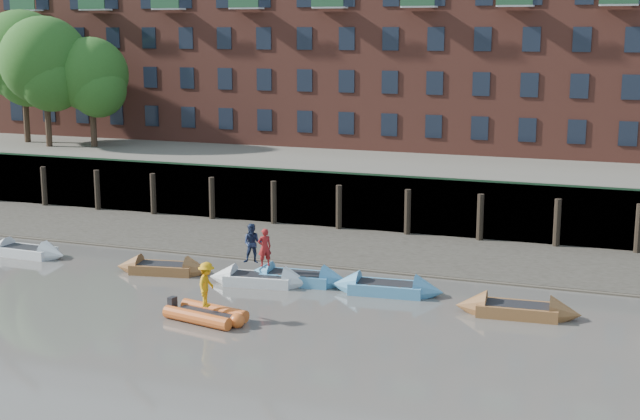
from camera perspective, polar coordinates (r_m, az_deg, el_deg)
The scene contains 17 objects.
ground at distance 30.68m, azimuth -8.70°, elevation -10.03°, with size 220.00×220.00×0.00m, color #5A564F.
foreshore at distance 46.49m, azimuth 2.03°, elevation -2.45°, with size 110.00×8.00×0.50m, color #3D382F.
mud_band at distance 43.37m, azimuth 0.63°, elevation -3.46°, with size 110.00×1.60×0.10m, color #4C4336.
river_wall at distance 50.23m, azimuth 3.61°, elevation 0.45°, with size 110.00×1.23×3.30m.
bank_terrace at distance 63.22m, azimuth 7.15°, elevation 2.66°, with size 110.00×28.00×3.20m, color #5E594D.
apartment_terrace at distance 63.48m, azimuth 7.62°, elevation 12.85°, with size 80.60×15.56×20.98m.
tree_cluster at distance 65.62m, azimuth -17.20°, elevation 9.06°, with size 11.76×7.74×9.40m.
rowboat_0 at distance 47.18m, azimuth -18.29°, elevation -2.53°, with size 4.64×1.49×1.34m.
rowboat_2 at distance 42.30m, azimuth -10.00°, elevation -3.70°, with size 4.73×2.09×1.33m.
rowboat_3 at distance 39.91m, azimuth -3.91°, elevation -4.46°, with size 4.82×1.96×1.36m.
rowboat_4 at distance 40.03m, azimuth -1.49°, elevation -4.37°, with size 4.95×1.77×1.41m.
rowboat_5 at distance 38.58m, azimuth 4.28°, elevation -5.01°, with size 5.01×1.84×1.42m.
rowboat_6 at distance 36.41m, azimuth 12.53°, elevation -6.27°, with size 5.01×1.78×1.43m.
rib_tender at distance 35.25m, azimuth -7.15°, elevation -6.67°, with size 3.48×2.20×0.59m.
person_rower_a at distance 39.31m, azimuth -3.57°, elevation -2.40°, with size 0.62×0.41×1.70m, color maroon.
person_rower_b at distance 39.86m, azimuth -4.34°, elevation -2.15°, with size 0.87×0.68×1.79m, color #19233F.
person_rib_crew at distance 35.06m, azimuth -7.27°, elevation -4.75°, with size 1.15×0.66×1.78m, color orange.
Camera 1 is at (14.03, -24.89, 11.16)m, focal length 50.00 mm.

